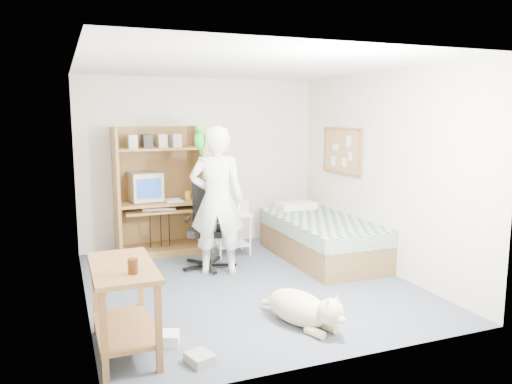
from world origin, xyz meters
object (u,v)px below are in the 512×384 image
(office_chair, at_px, (209,237))
(bed, at_px, (321,238))
(computer_hutch, at_px, (159,196))
(dog, at_px, (303,308))
(side_desk, at_px, (124,295))
(person, at_px, (217,201))
(printer_cart, at_px, (231,227))

(office_chair, bearing_deg, bed, 13.08)
(computer_hutch, distance_m, office_chair, 1.10)
(bed, bearing_deg, computer_hutch, 150.71)
(bed, distance_m, dog, 2.27)
(computer_hutch, height_order, side_desk, computer_hutch)
(dog, bearing_deg, office_chair, 77.91)
(person, distance_m, dog, 1.98)
(printer_cart, bearing_deg, person, -121.04)
(side_desk, bearing_deg, person, 52.09)
(office_chair, height_order, printer_cart, office_chair)
(office_chair, relative_size, dog, 1.09)
(computer_hutch, bearing_deg, office_chair, -62.93)
(bed, height_order, dog, bed)
(person, relative_size, printer_cart, 3.07)
(person, bearing_deg, side_desk, 73.09)
(person, bearing_deg, dog, 119.50)
(person, xyz_separation_m, printer_cart, (0.43, 0.74, -0.52))
(office_chair, xyz_separation_m, dog, (0.30, -2.12, -0.22))
(bed, relative_size, office_chair, 1.83)
(person, bearing_deg, printer_cart, -99.16)
(bed, relative_size, side_desk, 2.02)
(office_chair, distance_m, person, 0.61)
(bed, distance_m, side_desk, 3.39)
(bed, height_order, person, person)
(side_desk, relative_size, dog, 0.99)
(bed, distance_m, person, 1.64)
(office_chair, bearing_deg, printer_cart, 64.41)
(office_chair, bearing_deg, dog, -60.96)
(bed, xyz_separation_m, printer_cart, (-1.08, 0.65, 0.11))
(person, bearing_deg, office_chair, -63.71)
(computer_hutch, relative_size, side_desk, 1.80)
(computer_hutch, distance_m, dog, 3.18)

